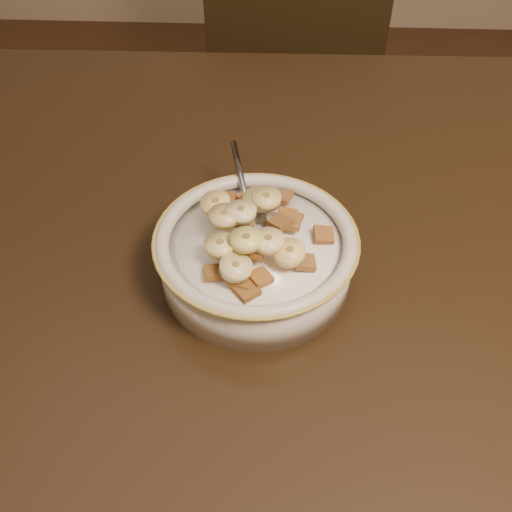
{
  "coord_description": "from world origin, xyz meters",
  "views": [
    {
      "loc": [
        0.07,
        -0.47,
        1.21
      ],
      "look_at": [
        0.05,
        -0.06,
        0.78
      ],
      "focal_mm": 40.0,
      "sensor_mm": 36.0,
      "label": 1
    }
  ],
  "objects_px": {
    "chair": "(293,110)",
    "spoon": "(250,220)",
    "table": "(217,248)",
    "cereal_bowl": "(256,260)"
  },
  "relations": [
    {
      "from": "chair",
      "to": "spoon",
      "type": "bearing_deg",
      "value": -90.4
    },
    {
      "from": "table",
      "to": "cereal_bowl",
      "type": "xyz_separation_m",
      "value": [
        0.05,
        -0.06,
        0.04
      ]
    },
    {
      "from": "table",
      "to": "chair",
      "type": "height_order",
      "value": "chair"
    },
    {
      "from": "spoon",
      "to": "table",
      "type": "bearing_deg",
      "value": -45.79
    },
    {
      "from": "table",
      "to": "spoon",
      "type": "bearing_deg",
      "value": -33.42
    },
    {
      "from": "cereal_bowl",
      "to": "spoon",
      "type": "xyz_separation_m",
      "value": [
        -0.01,
        0.03,
        0.03
      ]
    },
    {
      "from": "cereal_bowl",
      "to": "chair",
      "type": "bearing_deg",
      "value": 86.01
    },
    {
      "from": "chair",
      "to": "spoon",
      "type": "xyz_separation_m",
      "value": [
        -0.06,
        -0.71,
        0.31
      ]
    },
    {
      "from": "cereal_bowl",
      "to": "spoon",
      "type": "distance_m",
      "value": 0.04
    },
    {
      "from": "spoon",
      "to": "cereal_bowl",
      "type": "bearing_deg",
      "value": 90.0
    }
  ]
}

